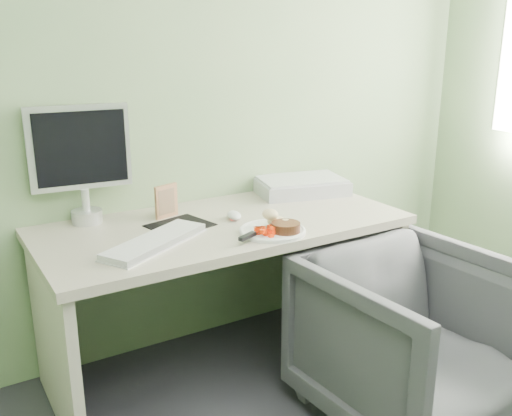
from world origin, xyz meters
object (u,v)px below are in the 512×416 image
scanner (301,186)px  desk_chair (411,338)px  monitor (81,158)px  desk (224,260)px  plate (272,231)px

scanner → desk_chair: bearing=-82.0°
monitor → desk: bearing=-25.9°
plate → scanner: (0.47, 0.45, 0.03)m
plate → monitor: (-0.62, 0.55, 0.28)m
scanner → desk: bearing=-145.8°
desk → scanner: 0.65m
monitor → scanner: bearing=0.2°
monitor → plate: bearing=-36.2°
desk_chair → desk: bearing=121.3°
plate → desk_chair: 0.71m
desk → scanner: bearing=20.7°
scanner → desk_chair: size_ratio=0.59×
desk → plate: bearing=-66.3°
monitor → desk_chair: monitor is taller
desk → desk_chair: 0.86m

